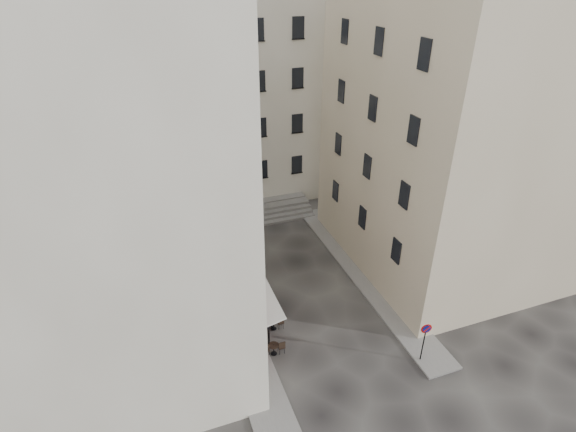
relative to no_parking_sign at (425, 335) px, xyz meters
name	(u,v)px	position (x,y,z in m)	size (l,w,h in m)	color
ground	(317,318)	(-3.78, 4.79, -1.80)	(90.00, 90.00, 0.00)	black
sidewalk_left	(226,292)	(-8.28, 8.79, -1.74)	(2.00, 22.00, 0.12)	slate
sidewalk_right	(362,272)	(0.72, 7.79, -1.74)	(2.00, 18.00, 0.12)	slate
building_left	(86,158)	(-14.28, 7.79, 8.51)	(12.20, 16.20, 20.60)	beige
building_right	(457,126)	(6.72, 8.29, 7.51)	(12.20, 14.20, 18.60)	tan
building_back	(219,84)	(-4.78, 23.79, 7.51)	(18.20, 10.20, 18.60)	beige
cafe_storefront	(239,299)	(-8.10, 5.79, 0.08)	(1.74, 7.30, 3.50)	#4D0B10
stone_steps	(256,213)	(-3.78, 17.37, -1.40)	(9.00, 3.15, 0.80)	#5A5856
bollard_near	(269,337)	(-7.03, 3.79, -1.27)	(0.12, 0.12, 0.98)	black
bollard_mid	(251,297)	(-7.03, 7.29, -1.27)	(0.12, 0.12, 0.98)	black
bollard_far	(237,265)	(-7.03, 10.79, -1.27)	(0.12, 0.12, 0.98)	black
no_parking_sign	(425,335)	(0.00, 0.00, 0.00)	(0.57, 0.14, 2.53)	black
bistro_table_a	(273,348)	(-7.02, 3.04, -1.37)	(1.18, 0.55, 0.83)	black
bistro_table_b	(273,323)	(-6.45, 4.80, -1.38)	(1.15, 0.54, 0.81)	black
bistro_table_c	(264,305)	(-6.48, 6.38, -1.31)	(1.34, 0.63, 0.95)	black
bistro_table_d	(262,296)	(-6.40, 7.23, -1.35)	(1.24, 0.58, 0.87)	black
bistro_table_e	(250,283)	(-6.75, 8.63, -1.32)	(1.33, 0.62, 0.93)	black
pedestrian	(269,317)	(-6.62, 4.96, -1.01)	(0.58, 0.38, 1.58)	black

